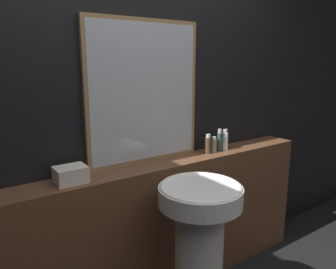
% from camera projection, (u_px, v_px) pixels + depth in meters
% --- Properties ---
extents(wall_back, '(8.00, 0.06, 2.50)m').
position_uv_depth(wall_back, '(136.00, 115.00, 2.16)').
color(wall_back, black).
rests_on(wall_back, ground_plane).
extents(vanity_counter, '(2.71, 0.23, 0.94)m').
position_uv_depth(vanity_counter, '(150.00, 232.00, 2.21)').
color(vanity_counter, brown).
rests_on(vanity_counter, ground_plane).
extents(pedestal_sink, '(0.47, 0.47, 0.93)m').
position_uv_depth(pedestal_sink, '(199.00, 247.00, 1.89)').
color(pedestal_sink, white).
rests_on(pedestal_sink, ground_plane).
extents(mirror, '(0.82, 0.03, 0.92)m').
position_uv_depth(mirror, '(145.00, 93.00, 2.10)').
color(mirror, '#937047').
rests_on(mirror, vanity_counter).
extents(towel_stack, '(0.17, 0.13, 0.09)m').
position_uv_depth(towel_stack, '(71.00, 175.00, 1.81)').
color(towel_stack, silver).
rests_on(towel_stack, vanity_counter).
extents(shampoo_bottle, '(0.05, 0.05, 0.14)m').
position_uv_depth(shampoo_bottle, '(208.00, 145.00, 2.38)').
color(shampoo_bottle, '#4C3823').
rests_on(shampoo_bottle, vanity_counter).
extents(conditioner_bottle, '(0.04, 0.04, 0.12)m').
position_uv_depth(conditioner_bottle, '(214.00, 145.00, 2.41)').
color(conditioner_bottle, gray).
rests_on(conditioner_bottle, vanity_counter).
extents(lotion_bottle, '(0.04, 0.04, 0.17)m').
position_uv_depth(lotion_bottle, '(219.00, 141.00, 2.44)').
color(lotion_bottle, '#2D4C3D').
rests_on(lotion_bottle, vanity_counter).
extents(body_wash_bottle, '(0.05, 0.05, 0.16)m').
position_uv_depth(body_wash_bottle, '(225.00, 140.00, 2.47)').
color(body_wash_bottle, white).
rests_on(body_wash_bottle, vanity_counter).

